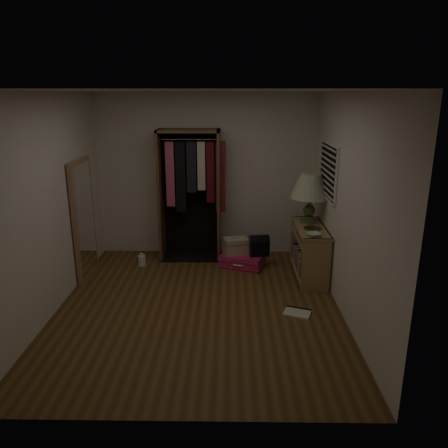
{
  "coord_description": "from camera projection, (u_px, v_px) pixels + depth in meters",
  "views": [
    {
      "loc": [
        0.39,
        -4.94,
        2.57
      ],
      "look_at": [
        0.3,
        0.95,
        0.8
      ],
      "focal_mm": 35.0,
      "sensor_mm": 36.0,
      "label": 1
    }
  ],
  "objects": [
    {
      "name": "open_wardrobe",
      "position": [
        193.0,
        184.0,
        6.83
      ],
      "size": [
        1.04,
        0.5,
        2.05
      ],
      "color": "brown",
      "rests_on": "ground"
    },
    {
      "name": "train_case",
      "position": [
        236.0,
        246.0,
        6.7
      ],
      "size": [
        0.41,
        0.33,
        0.26
      ],
      "rotation": [
        0.0,
        0.0,
        0.25
      ],
      "color": "tan",
      "rests_on": "pink_suitcase"
    },
    {
      "name": "console_bookshelf",
      "position": [
        309.0,
        249.0,
        6.34
      ],
      "size": [
        0.42,
        1.12,
        0.75
      ],
      "color": "#9A794A",
      "rests_on": "ground"
    },
    {
      "name": "pink_suitcase",
      "position": [
        243.0,
        260.0,
        6.73
      ],
      "size": [
        0.77,
        0.66,
        0.2
      ],
      "rotation": [
        0.0,
        0.0,
        -0.34
      ],
      "color": "#C11755",
      "rests_on": "ground"
    },
    {
      "name": "white_jug",
      "position": [
        142.0,
        260.0,
        6.77
      ],
      "size": [
        0.14,
        0.14,
        0.2
      ],
      "rotation": [
        0.0,
        0.0,
        -0.21
      ],
      "color": "white",
      "rests_on": "ground"
    },
    {
      "name": "room_walls",
      "position": [
        204.0,
        189.0,
        5.09
      ],
      "size": [
        3.52,
        4.02,
        2.6
      ],
      "color": "silver",
      "rests_on": "ground"
    },
    {
      "name": "floor_mirror",
      "position": [
        84.0,
        219.0,
        6.22
      ],
      "size": [
        0.06,
        0.8,
        1.7
      ],
      "color": "#9F724D",
      "rests_on": "ground"
    },
    {
      "name": "brass_tray",
      "position": [
        312.0,
        228.0,
        6.1
      ],
      "size": [
        0.29,
        0.29,
        0.01
      ],
      "rotation": [
        0.0,
        0.0,
        0.17
      ],
      "color": "olive",
      "rests_on": "console_bookshelf"
    },
    {
      "name": "black_bag",
      "position": [
        259.0,
        245.0,
        6.63
      ],
      "size": [
        0.32,
        0.23,
        0.32
      ],
      "rotation": [
        0.0,
        0.0,
        0.15
      ],
      "color": "black",
      "rests_on": "pink_suitcase"
    },
    {
      "name": "floor_book",
      "position": [
        298.0,
        312.0,
        5.31
      ],
      "size": [
        0.38,
        0.34,
        0.03
      ],
      "rotation": [
        0.0,
        0.0,
        -0.35
      ],
      "color": "beige",
      "rests_on": "ground"
    },
    {
      "name": "ceramic_bowl",
      "position": [
        313.0,
        235.0,
        5.78
      ],
      "size": [
        0.22,
        0.22,
        0.05
      ],
      "primitive_type": "imported",
      "rotation": [
        0.0,
        0.0,
        0.22
      ],
      "color": "#ADCFB2",
      "rests_on": "console_bookshelf"
    },
    {
      "name": "table_lamp",
      "position": [
        310.0,
        187.0,
        6.27
      ],
      "size": [
        0.68,
        0.68,
        0.72
      ],
      "rotation": [
        0.0,
        0.0,
        -0.21
      ],
      "color": "#445629",
      "rests_on": "console_bookshelf"
    },
    {
      "name": "ground",
      "position": [
        199.0,
        307.0,
        5.48
      ],
      "size": [
        4.0,
        4.0,
        0.0
      ],
      "primitive_type": "plane",
      "color": "#553718",
      "rests_on": "ground"
    }
  ]
}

